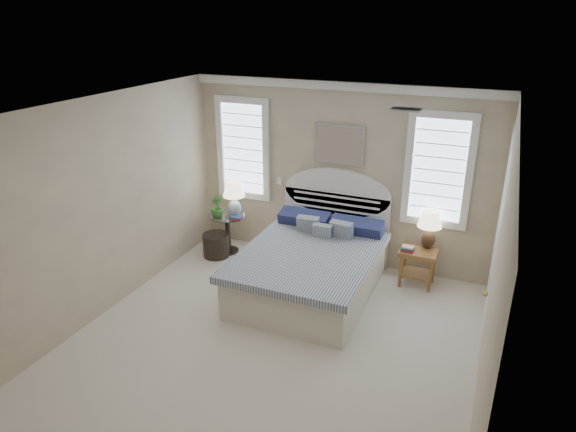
{
  "coord_description": "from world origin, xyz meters",
  "views": [
    {
      "loc": [
        2.12,
        -4.41,
        3.61
      ],
      "look_at": [
        -0.17,
        1.0,
        1.24
      ],
      "focal_mm": 32.0,
      "sensor_mm": 36.0,
      "label": 1
    }
  ],
  "objects_px": {
    "nightstand_right": "(418,260)",
    "lamp_left": "(234,195)",
    "side_table_left": "(228,229)",
    "floor_pot": "(216,245)",
    "lamp_right": "(429,225)",
    "bed": "(313,264)"
  },
  "relations": [
    {
      "from": "lamp_left",
      "to": "nightstand_right",
      "type": "bearing_deg",
      "value": 1.46
    },
    {
      "from": "nightstand_right",
      "to": "lamp_left",
      "type": "height_order",
      "value": "lamp_left"
    },
    {
      "from": "floor_pot",
      "to": "lamp_right",
      "type": "height_order",
      "value": "lamp_right"
    },
    {
      "from": "side_table_left",
      "to": "floor_pot",
      "type": "relative_size",
      "value": 1.55
    },
    {
      "from": "side_table_left",
      "to": "lamp_left",
      "type": "xyz_separation_m",
      "value": [
        0.12,
        0.03,
        0.58
      ]
    },
    {
      "from": "bed",
      "to": "lamp_right",
      "type": "distance_m",
      "value": 1.69
    },
    {
      "from": "floor_pot",
      "to": "lamp_left",
      "type": "xyz_separation_m",
      "value": [
        0.22,
        0.24,
        0.78
      ]
    },
    {
      "from": "nightstand_right",
      "to": "lamp_right",
      "type": "xyz_separation_m",
      "value": [
        0.08,
        0.15,
        0.47
      ]
    },
    {
      "from": "side_table_left",
      "to": "lamp_right",
      "type": "relative_size",
      "value": 1.16
    },
    {
      "from": "floor_pot",
      "to": "side_table_left",
      "type": "bearing_deg",
      "value": 63.89
    },
    {
      "from": "lamp_left",
      "to": "side_table_left",
      "type": "bearing_deg",
      "value": -167.08
    },
    {
      "from": "bed",
      "to": "floor_pot",
      "type": "height_order",
      "value": "bed"
    },
    {
      "from": "nightstand_right",
      "to": "lamp_right",
      "type": "height_order",
      "value": "lamp_right"
    },
    {
      "from": "floor_pot",
      "to": "lamp_right",
      "type": "xyz_separation_m",
      "value": [
        3.14,
        0.46,
        0.68
      ]
    },
    {
      "from": "bed",
      "to": "nightstand_right",
      "type": "relative_size",
      "value": 4.29
    },
    {
      "from": "lamp_right",
      "to": "floor_pot",
      "type": "bearing_deg",
      "value": -171.67
    },
    {
      "from": "bed",
      "to": "side_table_left",
      "type": "relative_size",
      "value": 3.61
    },
    {
      "from": "bed",
      "to": "side_table_left",
      "type": "distance_m",
      "value": 1.75
    },
    {
      "from": "lamp_left",
      "to": "lamp_right",
      "type": "height_order",
      "value": "lamp_left"
    },
    {
      "from": "bed",
      "to": "nightstand_right",
      "type": "distance_m",
      "value": 1.47
    },
    {
      "from": "side_table_left",
      "to": "floor_pot",
      "type": "distance_m",
      "value": 0.31
    },
    {
      "from": "floor_pot",
      "to": "lamp_right",
      "type": "bearing_deg",
      "value": 8.33
    }
  ]
}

